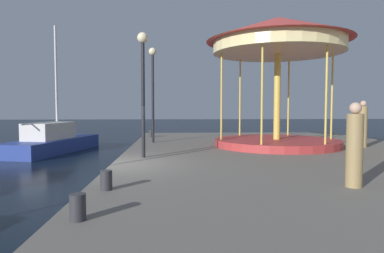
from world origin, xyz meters
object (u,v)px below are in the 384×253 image
sailboat_blue (52,141)px  bollard_south (106,180)px  lamp_post_mid_promenade (153,78)px  bollard_north (78,207)px  person_by_the_water (363,125)px  bollard_center (151,134)px  carousel (278,50)px  lamp_post_near_edge (143,72)px  person_near_carousel (354,147)px

sailboat_blue → bollard_south: size_ratio=17.49×
lamp_post_mid_promenade → bollard_north: (-0.43, -11.19, -2.85)m
sailboat_blue → person_by_the_water: bearing=-19.6°
lamp_post_mid_promenade → bollard_center: (-0.30, 2.90, -2.85)m
lamp_post_mid_promenade → bollard_north: bearing=-92.2°
lamp_post_mid_promenade → bollard_south: 9.76m
bollard_north → carousel: bearing=58.0°
sailboat_blue → carousel: (11.10, -4.57, 4.30)m
carousel → bollard_center: carousel is taller
carousel → bollard_south: bearing=-127.7°
carousel → lamp_post_near_edge: 6.34m
sailboat_blue → lamp_post_mid_promenade: bearing=-25.6°
bollard_south → bollard_center: bearing=89.7°
lamp_post_near_edge → carousel: bearing=29.0°
lamp_post_near_edge → person_by_the_water: lamp_post_near_edge is taller
carousel → person_by_the_water: size_ratio=3.12×
carousel → bollard_south: (-5.79, -7.48, -3.92)m
person_by_the_water → sailboat_blue: bearing=160.4°
lamp_post_mid_promenade → bollard_center: size_ratio=11.20×
bollard_north → person_near_carousel: bearing=19.6°
sailboat_blue → lamp_post_near_edge: size_ratio=1.69×
person_by_the_water → lamp_post_mid_promenade: bearing=164.5°
sailboat_blue → person_by_the_water: 15.49m
lamp_post_mid_promenade → person_by_the_water: lamp_post_mid_promenade is taller
carousel → lamp_post_mid_promenade: (-5.42, 1.85, -1.07)m
lamp_post_near_edge → bollard_south: 5.20m
person_near_carousel → bollard_center: bearing=112.6°
person_by_the_water → carousel: bearing=169.9°
lamp_post_mid_promenade → person_by_the_water: 9.45m
lamp_post_near_edge → lamp_post_mid_promenade: (0.02, 4.87, 0.20)m
lamp_post_near_edge → lamp_post_mid_promenade: size_ratio=0.92×
lamp_post_near_edge → bollard_center: bearing=92.1°
carousel → person_near_carousel: size_ratio=3.42×
bollard_center → bollard_south: size_ratio=1.00×
bollard_north → lamp_post_mid_promenade: bearing=87.8°
bollard_center → bollard_north: size_ratio=1.00×
carousel → person_by_the_water: carousel is taller
person_by_the_water → bollard_south: bearing=-143.4°
bollard_center → person_by_the_water: bearing=-30.3°
lamp_post_near_edge → bollard_north: lamp_post_near_edge is taller
sailboat_blue → carousel: sailboat_blue is taller
bollard_south → sailboat_blue: bearing=113.8°
bollard_south → bollard_north: (-0.05, -1.86, 0.00)m
sailboat_blue → bollard_south: (5.31, -12.05, 0.38)m
bollard_center → lamp_post_near_edge: bearing=-87.9°
bollard_south → lamp_post_mid_promenade: bearing=87.7°
carousel → lamp_post_near_edge: size_ratio=1.47×
bollard_south → person_by_the_water: 11.54m
bollard_south → person_near_carousel: 5.20m
lamp_post_near_edge → bollard_north: 6.87m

